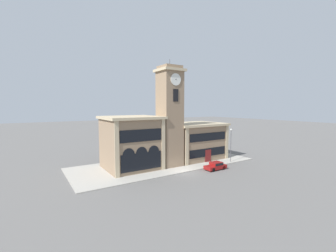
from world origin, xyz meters
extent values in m
plane|color=#605E5B|center=(0.00, 0.00, 0.00)|extent=(300.00, 300.00, 0.00)
cube|color=#A39E93|center=(0.00, 6.83, 0.07)|extent=(35.08, 13.66, 0.15)
cube|color=#897056|center=(0.00, 5.10, 8.72)|extent=(3.82, 3.82, 17.44)
cube|color=tan|center=(0.00, 5.10, 17.66)|extent=(4.52, 4.52, 0.45)
cube|color=#897056|center=(0.00, 5.10, 18.19)|extent=(3.51, 3.51, 0.60)
cylinder|color=#4C4C51|center=(0.00, 5.10, 19.09)|extent=(0.10, 0.10, 1.20)
cylinder|color=silver|center=(0.00, 3.15, 15.88)|extent=(2.11, 0.10, 2.11)
cylinder|color=black|center=(0.00, 3.08, 15.88)|extent=(0.17, 0.04, 0.17)
cylinder|color=silver|center=(1.96, 5.10, 15.88)|extent=(0.10, 2.11, 2.11)
cylinder|color=black|center=(2.03, 5.10, 15.88)|extent=(0.04, 0.17, 0.17)
cube|color=black|center=(0.00, 3.16, 13.12)|extent=(1.07, 0.10, 2.20)
cube|color=#897056|center=(-6.74, 7.43, 4.49)|extent=(9.06, 8.47, 8.98)
cube|color=tan|center=(-6.74, 7.43, 9.21)|extent=(9.76, 9.17, 0.45)
cube|color=tan|center=(-10.92, 3.14, 4.49)|extent=(0.70, 0.16, 8.98)
cube|color=tan|center=(-2.56, 3.14, 4.49)|extent=(0.70, 0.16, 8.98)
cube|color=black|center=(-6.74, 3.16, 6.47)|extent=(7.43, 0.10, 1.98)
cube|color=black|center=(-6.74, 3.16, 2.16)|extent=(7.25, 0.10, 2.87)
cylinder|color=black|center=(-9.00, 3.15, 3.59)|extent=(1.99, 0.06, 1.99)
cylinder|color=black|center=(-6.74, 3.15, 3.59)|extent=(1.99, 0.06, 1.99)
cylinder|color=black|center=(-4.47, 3.15, 3.59)|extent=(1.99, 0.06, 1.99)
cube|color=#897056|center=(7.87, 7.43, 3.59)|extent=(11.33, 8.47, 7.17)
cube|color=tan|center=(7.87, 7.43, 7.40)|extent=(12.03, 9.17, 0.45)
cube|color=tan|center=(2.56, 3.14, 3.59)|extent=(0.70, 0.16, 7.17)
cube|color=tan|center=(13.19, 3.14, 3.59)|extent=(0.70, 0.16, 7.17)
cube|color=black|center=(7.87, 3.16, 5.17)|extent=(9.29, 0.10, 1.58)
cube|color=maroon|center=(7.87, 3.15, 1.29)|extent=(1.50, 0.12, 2.58)
cube|color=black|center=(7.87, 3.16, 2.07)|extent=(9.29, 0.10, 1.61)
cube|color=maroon|center=(5.46, -1.37, 0.49)|extent=(4.04, 1.84, 0.61)
cube|color=maroon|center=(5.62, -1.38, 1.07)|extent=(1.94, 1.64, 0.55)
cube|color=black|center=(5.62, -1.38, 1.07)|extent=(1.87, 1.68, 0.41)
cylinder|color=black|center=(4.21, -2.16, 0.34)|extent=(0.67, 0.22, 0.67)
cylinder|color=black|center=(4.22, -0.57, 0.34)|extent=(0.67, 0.22, 0.67)
cylinder|color=black|center=(6.71, -2.18, 0.34)|extent=(0.67, 0.22, 0.67)
cylinder|color=black|center=(6.72, -0.59, 0.34)|extent=(0.67, 0.22, 0.67)
cylinder|color=#4C4C51|center=(11.71, 0.79, 3.27)|extent=(0.12, 0.12, 6.24)
sphere|color=silver|center=(11.71, 0.79, 6.57)|extent=(0.36, 0.36, 0.36)
camera|label=1|loc=(-22.61, -29.61, 11.22)|focal=24.00mm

